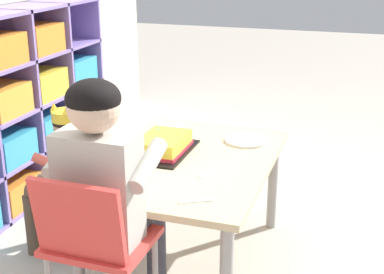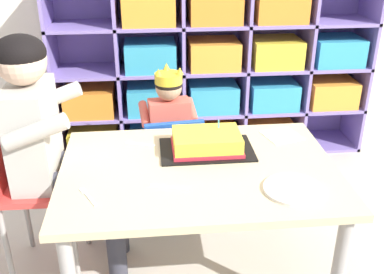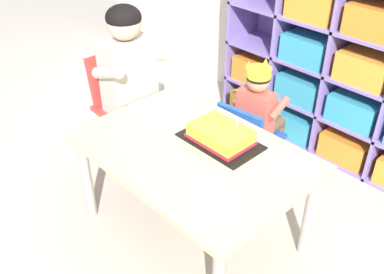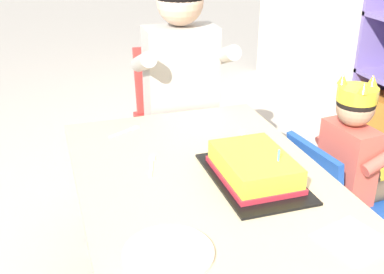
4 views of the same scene
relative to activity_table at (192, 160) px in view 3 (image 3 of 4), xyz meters
The scene contains 13 objects.
ground 0.49m from the activity_table, ahead, with size 16.00×16.00×0.00m, color #BCB2A3.
storage_cubby_shelf 1.27m from the activity_table, 79.47° to the left, with size 2.02×0.34×1.16m.
activity_table is the anchor object (origin of this frame).
classroom_chair_blue 0.55m from the activity_table, 98.84° to the left, with size 0.35×0.34×0.57m.
child_with_crown 0.63m from the activity_table, 98.33° to the left, with size 0.31×0.31×0.80m.
classroom_chair_adult_side 0.73m from the activity_table, behind, with size 0.36×0.38×0.77m.
adult_helper_seated 0.63m from the activity_table, 168.82° to the left, with size 0.44×0.41×1.08m.
birthday_cake_on_tray 0.18m from the activity_table, 70.63° to the left, with size 0.40×0.25×0.12m.
paper_plate_stack 0.39m from the activity_table, 32.12° to the right, with size 0.22×0.22×0.01m, color white.
paper_napkin_square 0.49m from the activity_table, 31.38° to the left, with size 0.15×0.15×0.00m, color white.
fork_beside_plate_stack 0.46m from the activity_table, 158.55° to the right, with size 0.08×0.13×0.00m.
fork_at_table_front_edge 0.21m from the activity_table, 134.72° to the right, with size 0.14×0.05×0.00m.
fork_by_napkin 0.34m from the activity_table, 136.42° to the left, with size 0.13×0.06×0.00m.
Camera 3 is at (1.25, -1.18, 1.79)m, focal length 41.02 mm.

